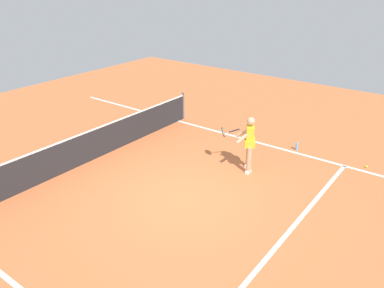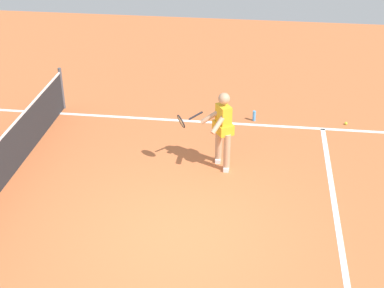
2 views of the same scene
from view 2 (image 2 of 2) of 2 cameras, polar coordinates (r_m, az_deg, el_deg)
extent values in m
plane|color=#C66638|center=(9.37, -1.45, -8.90)|extent=(24.11, 24.11, 0.00)
cube|color=white|center=(9.40, 14.78, -9.86)|extent=(8.07, 0.10, 0.01)
cube|color=white|center=(12.76, 1.29, 2.25)|extent=(0.10, 16.54, 0.01)
cylinder|color=#4C4C51|center=(13.55, -13.00, 5.48)|extent=(0.08, 0.08, 1.01)
cylinder|color=tan|center=(10.78, 3.53, -0.86)|extent=(0.13, 0.13, 0.78)
cylinder|color=tan|center=(11.06, 2.69, -0.01)|extent=(0.13, 0.13, 0.78)
cube|color=white|center=(10.96, 3.47, -2.45)|extent=(0.20, 0.10, 0.08)
cube|color=white|center=(11.24, 2.65, -1.57)|extent=(0.20, 0.10, 0.08)
cube|color=gold|center=(10.62, 3.19, 2.62)|extent=(0.38, 0.34, 0.52)
cube|color=gold|center=(10.71, 3.16, 1.67)|extent=(0.49, 0.45, 0.20)
sphere|color=tan|center=(10.44, 3.25, 4.59)|extent=(0.22, 0.22, 0.22)
cylinder|color=tan|center=(10.43, 2.83, 2.24)|extent=(0.45, 0.34, 0.37)
cylinder|color=tan|center=(10.67, 2.11, 2.91)|extent=(0.14, 0.48, 0.37)
cylinder|color=black|center=(10.74, 0.37, 2.87)|extent=(0.18, 0.27, 0.14)
torus|color=black|center=(10.66, -1.10, 2.30)|extent=(0.31, 0.25, 0.28)
cylinder|color=beige|center=(10.66, -1.10, 2.30)|extent=(0.25, 0.20, 0.23)
sphere|color=#D1E533|center=(13.09, 15.25, 2.02)|extent=(0.07, 0.07, 0.07)
cylinder|color=#4C9EE5|center=(12.84, 6.28, 2.84)|extent=(0.07, 0.07, 0.24)
camera|label=1|loc=(3.99, 79.28, -5.91)|focal=36.31mm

